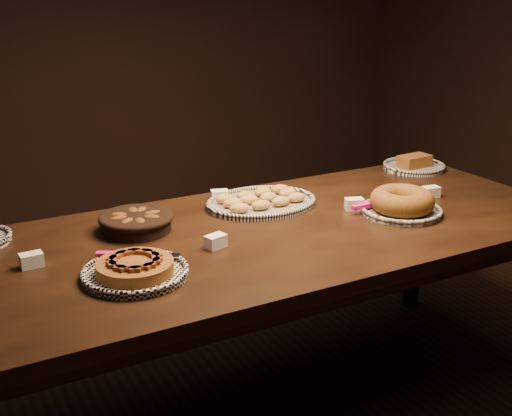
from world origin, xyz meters
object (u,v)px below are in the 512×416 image
apple_tart_plate (135,270)px  bundt_cake_plate (402,204)px  buffet_table (268,248)px  madeleine_platter (261,201)px

apple_tart_plate → bundt_cake_plate: (1.09, 0.06, 0.02)m
buffet_table → apple_tart_plate: (-0.55, -0.16, 0.10)m
apple_tart_plate → bundt_cake_plate: 1.09m
apple_tart_plate → madeleine_platter: (0.66, 0.40, -0.00)m
bundt_cake_plate → madeleine_platter: bearing=120.0°
buffet_table → apple_tart_plate: bearing=-164.2°
buffet_table → apple_tart_plate: 0.58m
buffet_table → bundt_cake_plate: 0.56m
buffet_table → bundt_cake_plate: bundt_cake_plate is taller
apple_tart_plate → bundt_cake_plate: bearing=20.0°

